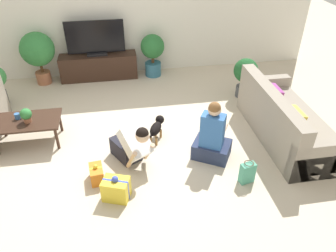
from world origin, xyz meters
The scene contains 17 objects.
ground_plane centered at (0.00, 0.00, 0.00)m, with size 16.00×16.00×0.00m, color beige.
wall_back centered at (0.00, 2.63, 1.30)m, with size 8.40×0.06×2.60m.
sofa_right centered at (2.41, -0.29, 0.29)m, with size 0.87×2.06×0.83m.
coffee_table centered at (-1.52, 0.23, 0.36)m, with size 1.00×0.60×0.40m.
tv_console centered at (-0.47, 2.36, 0.26)m, with size 1.58×0.39×0.52m.
tv centered at (-0.47, 2.36, 0.84)m, with size 1.16×0.20×0.71m.
potted_plant_back_left centered at (-1.61, 2.31, 0.69)m, with size 0.67×0.67×1.07m.
potted_plant_back_right centered at (0.67, 2.31, 0.54)m, with size 0.50×0.50×0.90m.
potted_plant_corner_right centered at (2.26, 1.09, 0.47)m, with size 0.45×0.45×0.77m.
person_kneeling centered at (0.02, -0.53, 0.32)m, with size 0.64×0.79×0.75m.
person_sitting centered at (1.16, -0.59, 0.34)m, with size 0.65×0.62×0.95m.
dog centered at (0.43, -0.01, 0.23)m, with size 0.31×0.48×0.34m.
gift_box_a centered at (-0.24, -1.18, 0.15)m, with size 0.39×0.34×0.36m.
gift_box_b centered at (-0.49, -0.81, 0.11)m, with size 0.20×0.31×0.27m.
gift_bag_a centered at (1.49, -1.17, 0.15)m, with size 0.21×0.15×0.32m.
mug centered at (-1.65, 0.30, 0.45)m, with size 0.12×0.08×0.09m.
tabletop_plant centered at (-1.48, 0.18, 0.53)m, with size 0.17×0.17×0.22m.
Camera 1 is at (-0.09, -4.19, 3.12)m, focal length 35.00 mm.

